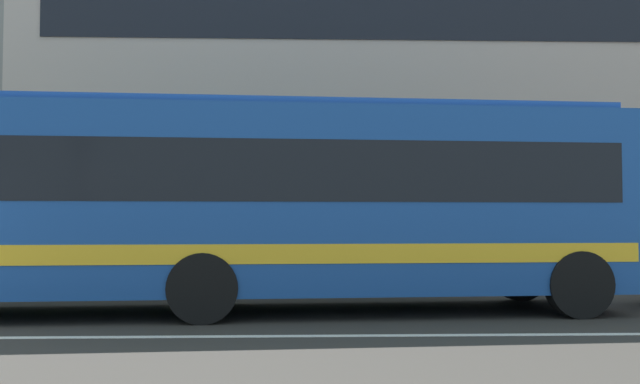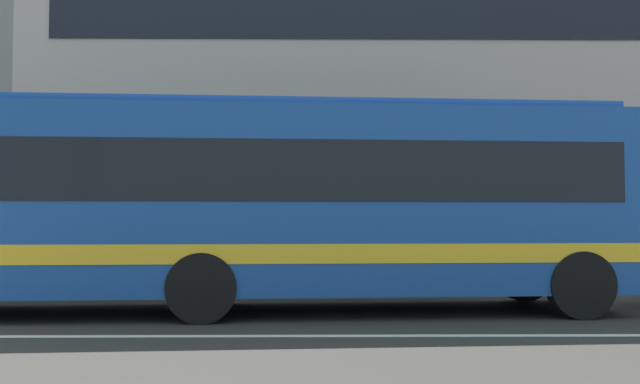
% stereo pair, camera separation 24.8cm
% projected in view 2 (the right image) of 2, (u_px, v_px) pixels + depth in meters
% --- Properties ---
extents(apartment_block_right, '(24.15, 10.90, 13.18)m').
position_uv_depth(apartment_block_right, '(429.00, 73.00, 23.89)').
color(apartment_block_right, '#C2AEA0').
rests_on(apartment_block_right, ground_plane).
extents(transit_bus, '(11.79, 3.26, 3.27)m').
position_uv_depth(transit_bus, '(254.00, 199.00, 10.91)').
color(transit_bus, navy).
rests_on(transit_bus, ground_plane).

